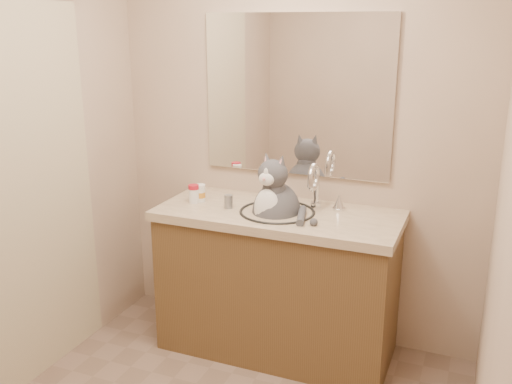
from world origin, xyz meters
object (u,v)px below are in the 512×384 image
at_px(pill_bottle_redcap, 194,194).
at_px(pill_bottle_orange, 200,193).
at_px(cat, 276,209).
at_px(grey_canister, 229,202).

distance_m(pill_bottle_redcap, pill_bottle_orange, 0.04).
xyz_separation_m(cat, pill_bottle_orange, (-0.47, 0.02, 0.03)).
bearing_deg(cat, grey_canister, -161.65).
height_order(cat, grey_canister, cat).
bearing_deg(grey_canister, pill_bottle_redcap, 175.87).
height_order(pill_bottle_redcap, grey_canister, pill_bottle_redcap).
xyz_separation_m(pill_bottle_orange, grey_canister, (0.20, -0.05, -0.01)).
distance_m(cat, pill_bottle_orange, 0.47).
bearing_deg(grey_canister, cat, 7.36).
bearing_deg(cat, pill_bottle_orange, -171.16).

